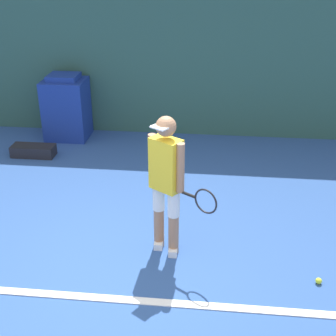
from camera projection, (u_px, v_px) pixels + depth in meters
name	position (u px, v px, depth m)	size (l,w,h in m)	color
ground_plane	(119.00, 280.00, 5.03)	(24.00, 24.00, 0.00)	#2D5193
back_wall	(164.00, 65.00, 8.35)	(24.00, 0.10, 2.58)	#2D564C
court_baseline	(113.00, 299.00, 4.75)	(21.60, 0.10, 0.01)	white
tennis_player	(167.00, 180.00, 5.13)	(0.78, 0.56, 1.65)	#A37556
tennis_ball	(319.00, 281.00, 4.96)	(0.07, 0.07, 0.07)	#D1E533
covered_chair	(67.00, 108.00, 8.45)	(0.75, 0.66, 1.18)	navy
equipment_bag	(33.00, 151.00, 7.88)	(0.72, 0.29, 0.19)	black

